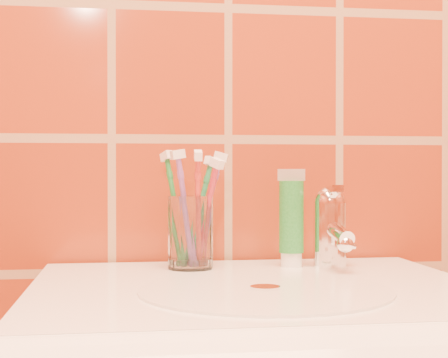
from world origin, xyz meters
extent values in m
cube|color=#953416|center=(0.00, 1.21, 1.25)|extent=(2.20, 0.02, 2.50)
cube|color=white|center=(0.00, 0.96, 0.77)|extent=(0.56, 0.46, 0.16)
cylinder|color=silver|center=(0.00, 0.91, 0.85)|extent=(0.30, 0.30, 0.00)
cylinder|color=white|center=(0.00, 0.91, 0.85)|extent=(0.04, 0.04, 0.00)
cylinder|color=white|center=(-0.07, 1.11, 0.90)|extent=(0.08, 0.08, 0.11)
cylinder|color=white|center=(0.08, 1.11, 0.86)|extent=(0.03, 0.03, 0.02)
cylinder|color=#1A7026|center=(0.08, 1.11, 0.92)|extent=(0.04, 0.04, 0.11)
cube|color=beige|center=(0.08, 1.11, 0.99)|extent=(0.04, 0.00, 0.02)
cylinder|color=white|center=(0.14, 1.09, 0.90)|extent=(0.05, 0.05, 0.09)
sphere|color=white|center=(0.14, 1.09, 0.94)|extent=(0.05, 0.05, 0.05)
cylinder|color=white|center=(0.14, 1.06, 0.91)|extent=(0.02, 0.09, 0.03)
cube|color=white|center=(0.14, 1.08, 0.96)|extent=(0.02, 0.06, 0.01)
camera|label=1|loc=(-0.16, 0.12, 0.99)|focal=55.00mm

